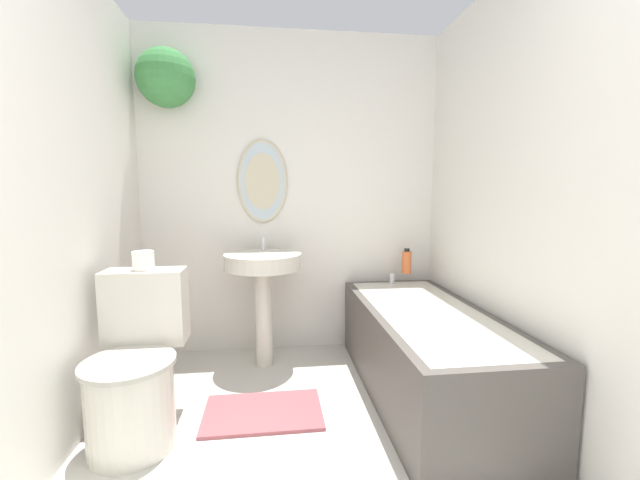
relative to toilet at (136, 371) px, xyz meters
name	(u,v)px	position (x,y,z in m)	size (l,w,h in m)	color
wall_back	(274,178)	(0.70, 1.06, 0.98)	(2.34, 0.39, 2.40)	silver
wall_left	(14,198)	(-0.30, -0.30, 0.86)	(0.06, 2.83, 2.40)	silver
wall_right	(559,197)	(1.98, -0.30, 0.86)	(0.06, 2.83, 2.40)	silver
toilet	(136,371)	(0.00, 0.00, 0.00)	(0.43, 0.60, 0.81)	beige
pedestal_sink	(263,275)	(0.61, 0.75, 0.31)	(0.53, 0.53, 0.90)	beige
bathtub	(426,351)	(1.59, 0.21, -0.07)	(0.69, 1.58, 0.60)	#4C4742
shampoo_bottle	(407,262)	(1.70, 0.91, 0.35)	(0.07, 0.07, 0.19)	#DB6633
bath_mat	(263,412)	(0.61, 0.12, -0.33)	(0.65, 0.41, 0.02)	#934C51
toilet_paper_roll	(143,261)	(0.00, 0.20, 0.52)	(0.11, 0.11, 0.10)	white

